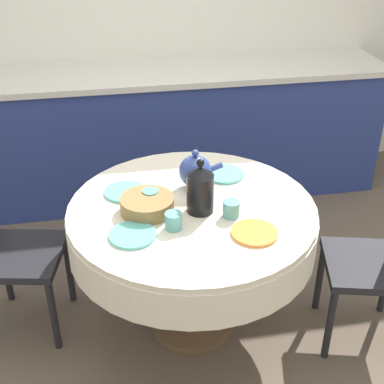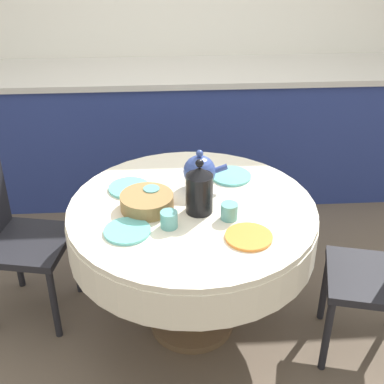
% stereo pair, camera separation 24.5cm
% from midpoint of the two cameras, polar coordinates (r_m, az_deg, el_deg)
% --- Properties ---
extents(ground_plane, '(12.00, 12.00, 0.00)m').
position_cam_midpoint_polar(ground_plane, '(2.95, 2.45, -13.92)').
color(ground_plane, brown).
extents(wall_back, '(7.00, 0.05, 2.60)m').
position_cam_midpoint_polar(wall_back, '(3.97, 0.19, 19.41)').
color(wall_back, silver).
rests_on(wall_back, ground_plane).
extents(kitchen_counter, '(3.24, 0.64, 0.94)m').
position_cam_midpoint_polar(kitchen_counter, '(3.90, 0.49, 6.39)').
color(kitchen_counter, navy).
rests_on(kitchen_counter, ground_plane).
extents(dining_table, '(1.18, 1.18, 0.74)m').
position_cam_midpoint_polar(dining_table, '(2.56, 2.74, -4.09)').
color(dining_table, brown).
rests_on(dining_table, ground_plane).
extents(chair_right, '(0.47, 0.47, 0.95)m').
position_cam_midpoint_polar(chair_right, '(2.83, -16.52, -3.91)').
color(chair_right, black).
rests_on(chair_right, ground_plane).
extents(plate_near_left, '(0.20, 0.20, 0.01)m').
position_cam_midpoint_polar(plate_near_left, '(2.31, -3.93, -4.27)').
color(plate_near_left, '#60BCB7').
rests_on(plate_near_left, dining_table).
extents(cup_near_left, '(0.08, 0.08, 0.08)m').
position_cam_midpoint_polar(cup_near_left, '(2.33, 0.53, -3.06)').
color(cup_near_left, '#5BA39E').
rests_on(cup_near_left, dining_table).
extents(plate_near_right, '(0.20, 0.20, 0.01)m').
position_cam_midpoint_polar(plate_near_right, '(2.30, 9.12, -4.85)').
color(plate_near_right, orange).
rests_on(plate_near_right, dining_table).
extents(cup_near_right, '(0.08, 0.08, 0.08)m').
position_cam_midpoint_polar(cup_near_right, '(2.40, 6.92, -2.16)').
color(cup_near_right, '#5BA39E').
rests_on(cup_near_right, dining_table).
extents(plate_far_left, '(0.20, 0.20, 0.01)m').
position_cam_midpoint_polar(plate_far_left, '(2.63, -4.07, 0.36)').
color(plate_far_left, '#60BCB7').
rests_on(plate_far_left, dining_table).
extents(cup_far_left, '(0.08, 0.08, 0.08)m').
position_cam_midpoint_polar(cup_far_left, '(2.50, -1.54, -0.42)').
color(cup_far_left, '#5BA39E').
rests_on(cup_far_left, dining_table).
extents(plate_far_right, '(0.20, 0.20, 0.01)m').
position_cam_midpoint_polar(plate_far_right, '(2.75, 6.75, 1.64)').
color(plate_far_right, '#60BCB7').
rests_on(plate_far_right, dining_table).
extents(cup_far_right, '(0.08, 0.08, 0.08)m').
position_cam_midpoint_polar(cup_far_right, '(2.63, 3.76, 1.21)').
color(cup_far_right, '#DBB766').
rests_on(cup_far_right, dining_table).
extents(coffee_carafe, '(0.12, 0.12, 0.27)m').
position_cam_midpoint_polar(coffee_carafe, '(2.40, 3.70, 0.15)').
color(coffee_carafe, black).
rests_on(coffee_carafe, dining_table).
extents(teapot, '(0.22, 0.16, 0.21)m').
position_cam_midpoint_polar(teapot, '(2.60, 3.54, 2.12)').
color(teapot, '#33478E').
rests_on(teapot, dining_table).
extents(bread_basket, '(0.25, 0.25, 0.07)m').
position_cam_midpoint_polar(bread_basket, '(2.46, -2.01, -1.11)').
color(bread_basket, olive).
rests_on(bread_basket, dining_table).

